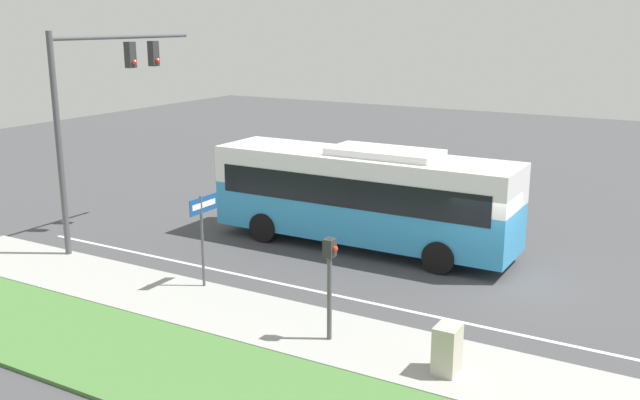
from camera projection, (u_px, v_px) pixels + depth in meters
ground_plane at (491, 278)px, 21.72m from camera, size 80.00×80.00×0.00m
sidewalk at (412, 357)px, 16.50m from camera, size 2.80×80.00×0.12m
lane_divider_near at (451, 320)px, 18.70m from camera, size 0.14×30.00×0.01m
bus at (363, 193)px, 24.29m from camera, size 2.76×10.58×3.51m
signal_gantry at (99, 95)px, 23.94m from camera, size 6.47×0.41×7.33m
pedestrian_signal at (330, 272)px, 16.90m from camera, size 0.28×0.34×2.67m
street_sign at (203, 224)px, 20.39m from camera, size 1.20×0.08×2.83m
utility_cabinet at (447, 349)px, 15.55m from camera, size 0.64×0.51×1.10m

